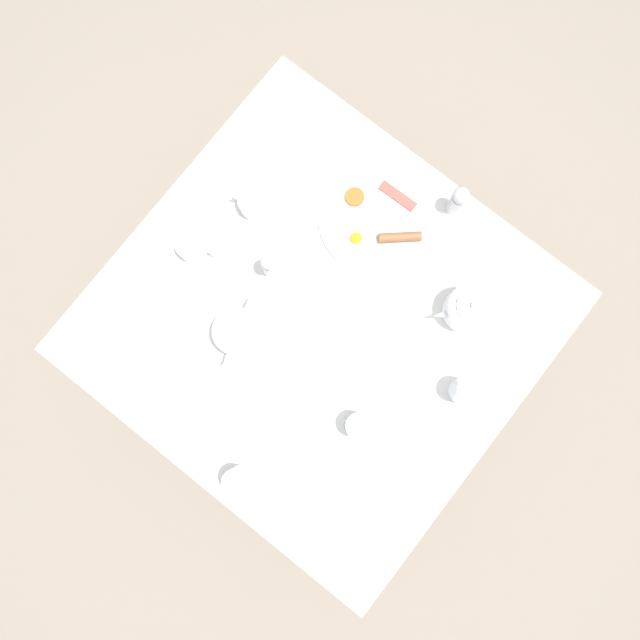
% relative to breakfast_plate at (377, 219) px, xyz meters
% --- Properties ---
extents(ground_plane, '(8.00, 8.00, 0.00)m').
position_rel_breakfast_plate_xyz_m(ground_plane, '(-0.05, 0.30, -0.78)').
color(ground_plane, gray).
extents(table, '(1.04, 1.00, 0.77)m').
position_rel_breakfast_plate_xyz_m(table, '(-0.05, 0.30, -0.08)').
color(table, white).
rests_on(table, ground_plane).
extents(breakfast_plate, '(0.30, 0.30, 0.04)m').
position_rel_breakfast_plate_xyz_m(breakfast_plate, '(0.00, 0.00, 0.00)').
color(breakfast_plate, white).
rests_on(breakfast_plate, table).
extents(teapot_near, '(0.11, 0.20, 0.12)m').
position_rel_breakfast_plate_xyz_m(teapot_near, '(0.09, 0.45, 0.04)').
color(teapot_near, white).
rests_on(teapot_near, table).
extents(teapot_far, '(0.14, 0.17, 0.12)m').
position_rel_breakfast_plate_xyz_m(teapot_far, '(-0.32, 0.05, 0.04)').
color(teapot_far, white).
rests_on(teapot_far, table).
extents(teacup_with_saucer_left, '(0.16, 0.16, 0.06)m').
position_rel_breakfast_plate_xyz_m(teacup_with_saucer_left, '(0.27, 0.17, 0.02)').
color(teacup_with_saucer_left, white).
rests_on(teacup_with_saucer_left, table).
extents(teacup_with_saucer_right, '(0.16, 0.16, 0.06)m').
position_rel_breakfast_plate_xyz_m(teacup_with_saucer_right, '(0.32, 0.35, 0.02)').
color(teacup_with_saucer_right, white).
rests_on(teacup_with_saucer_right, table).
extents(water_glass_tall, '(0.07, 0.07, 0.11)m').
position_rel_breakfast_plate_xyz_m(water_glass_tall, '(-0.43, 0.22, 0.05)').
color(water_glass_tall, white).
rests_on(water_glass_tall, table).
extents(water_glass_short, '(0.07, 0.07, 0.08)m').
position_rel_breakfast_plate_xyz_m(water_glass_short, '(-0.13, 0.72, 0.03)').
color(water_glass_short, white).
rests_on(water_glass_short, table).
extents(wine_glass_spare, '(0.07, 0.07, 0.09)m').
position_rel_breakfast_plate_xyz_m(wine_glass_spare, '(-0.28, 0.44, 0.04)').
color(wine_glass_spare, white).
rests_on(wine_glass_spare, table).
extents(pepper_grinder, '(0.04, 0.04, 0.12)m').
position_rel_breakfast_plate_xyz_m(pepper_grinder, '(-0.13, -0.15, 0.05)').
color(pepper_grinder, '#BCBCC1').
rests_on(pepper_grinder, table).
extents(salt_grinder, '(0.04, 0.04, 0.12)m').
position_rel_breakfast_plate_xyz_m(salt_grinder, '(0.13, 0.27, 0.05)').
color(salt_grinder, '#BCBCC1').
rests_on(salt_grinder, table).
extents(fork_by_plate, '(0.19, 0.02, 0.00)m').
position_rel_breakfast_plate_xyz_m(fork_by_plate, '(-0.10, 0.32, -0.01)').
color(fork_by_plate, silver).
rests_on(fork_by_plate, table).
extents(knife_by_plate, '(0.22, 0.07, 0.00)m').
position_rel_breakfast_plate_xyz_m(knife_by_plate, '(0.26, 0.63, -0.01)').
color(knife_by_plate, silver).
rests_on(knife_by_plate, table).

